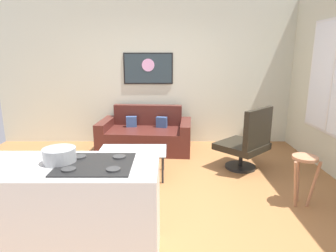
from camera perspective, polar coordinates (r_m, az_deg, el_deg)
The scene contains 10 objects.
ground at distance 3.85m, azimuth -2.40°, elevation -13.75°, with size 6.40×6.40×0.04m, color #946036.
back_wall at distance 5.84m, azimuth -1.46°, elevation 10.31°, with size 6.40×0.05×2.80m, color beige.
couch at distance 5.51m, azimuth -4.13°, elevation -1.88°, with size 1.75×1.02×0.80m.
coffee_table at distance 4.29m, azimuth -6.64°, elevation -5.08°, with size 0.97×0.57×0.41m.
armchair at distance 4.65m, azimuth 15.44°, elevation -3.08°, with size 0.94×0.94×0.99m.
bar_stool at distance 3.79m, azimuth 25.22°, elevation -7.59°, with size 0.33×0.33×0.62m.
kitchen_counter at distance 2.72m, azimuth -19.20°, elevation -15.87°, with size 1.58×0.69×0.92m.
mixing_bowl at distance 2.56m, azimuth -20.18°, elevation -5.45°, with size 0.27×0.27×0.13m.
wall_painting at distance 5.81m, azimuth -3.63°, elevation 11.14°, with size 0.96×0.03×0.60m.
window at distance 4.95m, azimuth 29.80°, elevation 8.24°, with size 0.03×1.41×1.70m.
Camera 1 is at (0.17, -3.41, 1.76)m, focal length 31.23 mm.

